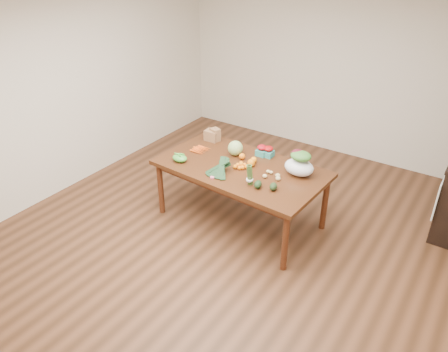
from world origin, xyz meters
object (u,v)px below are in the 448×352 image
Objects in this scene: mandarin_cluster at (241,165)px; salad_bag at (299,164)px; dining_table at (240,194)px; asparagus_bundle at (250,175)px; cabbage at (235,148)px; kale_bunch at (218,169)px; paper_bag at (212,134)px.

salad_bag is (0.62, 0.23, 0.09)m from mandarin_cluster.
asparagus_bundle is at bearing -42.19° from dining_table.
mandarin_cluster is 0.39m from asparagus_bundle.
dining_table is 0.56m from cabbage.
kale_bunch is 1.19× the size of salad_bag.
mandarin_cluster is 0.31m from kale_bunch.
salad_bag is (0.34, 0.50, 0.01)m from asparagus_bundle.
kale_bunch reaches higher than mandarin_cluster.
dining_table is at bearing 137.81° from asparagus_bundle.
cabbage is 0.73m from asparagus_bundle.
dining_table is 10.54× the size of cabbage.
paper_bag is 0.95× the size of asparagus_bundle.
dining_table is at bearing 73.16° from kale_bunch.
salad_bag reaches higher than asparagus_bundle.
cabbage is at bearing 138.50° from dining_table.
paper_bag is 0.93m from kale_bunch.
cabbage is at bearing 133.92° from mandarin_cluster.
dining_table is 0.93m from paper_bag.
paper_bag is at bearing 147.99° from asparagus_bundle.
kale_bunch is 1.60× the size of asparagus_bundle.
asparagus_bundle reaches higher than cabbage.
kale_bunch reaches higher than dining_table.
paper_bag is at bearing 158.59° from cabbage.
asparagus_bundle is (0.30, -0.30, 0.50)m from dining_table.
cabbage reaches higher than kale_bunch.
dining_table is 5.78× the size of salad_bag.
salad_bag is at bearing -8.81° from paper_bag.
asparagus_bundle is at bearing -45.30° from cabbage.
salad_bag reaches higher than cabbage.
asparagus_bundle is at bearing -124.32° from salad_bag.
paper_bag is at bearing 148.77° from mandarin_cluster.
cabbage is at bearing 104.47° from kale_bunch.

